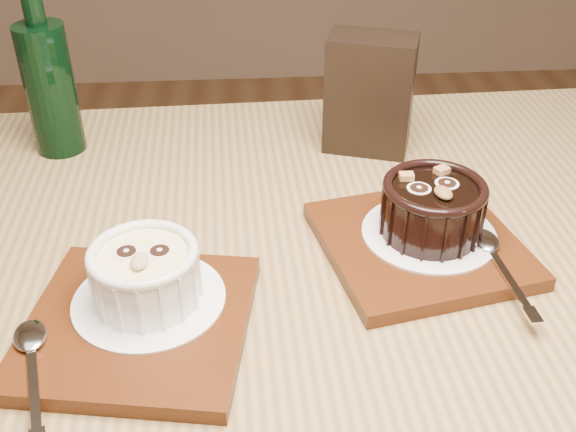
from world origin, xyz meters
name	(u,v)px	position (x,y,z in m)	size (l,w,h in m)	color
table	(286,357)	(-0.06, 0.20, 0.66)	(1.23, 0.84, 0.75)	olive
tray_left	(138,324)	(-0.19, 0.15, 0.76)	(0.18, 0.18, 0.01)	#4E240D
doily_left	(149,299)	(-0.18, 0.17, 0.77)	(0.13, 0.13, 0.00)	white
ramekin_white	(145,272)	(-0.18, 0.17, 0.80)	(0.09, 0.09, 0.05)	white
spoon_left	(32,366)	(-0.26, 0.10, 0.77)	(0.03, 0.13, 0.01)	silver
tray_right	(419,244)	(0.07, 0.25, 0.76)	(0.18, 0.18, 0.01)	#4E240D
doily_right	(429,233)	(0.08, 0.25, 0.77)	(0.13, 0.13, 0.00)	white
ramekin_dark	(433,206)	(0.08, 0.25, 0.80)	(0.10, 0.10, 0.06)	black
spoon_right	(500,262)	(0.14, 0.20, 0.77)	(0.03, 0.13, 0.01)	silver
condiment_stand	(370,94)	(0.06, 0.46, 0.82)	(0.10, 0.06, 0.14)	black
green_bottle	(49,84)	(-0.32, 0.48, 0.83)	(0.06, 0.06, 0.22)	black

